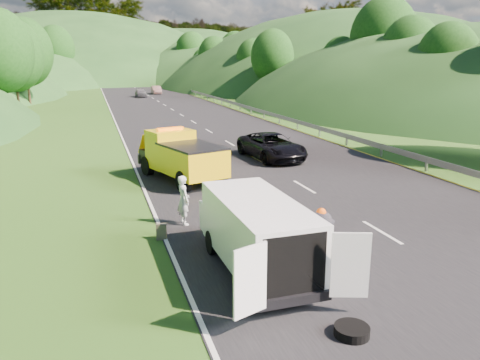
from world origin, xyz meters
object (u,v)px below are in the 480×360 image
object	(u,v)px
child	(234,234)
white_van	(256,230)
worker	(318,283)
suitcase	(161,232)
tow_truck	(181,156)
woman	(184,224)
spare_tire	(351,336)
passing_suv	(271,159)

from	to	relation	value
child	white_van	bearing A→B (deg)	-48.62
worker	suitcase	world-z (taller)	worker
tow_truck	woman	size ratio (longest dim) A/B	3.44
woman	suitcase	world-z (taller)	woman
worker	suitcase	distance (m)	5.39
child	spare_tire	distance (m)	6.39
passing_suv	tow_truck	bearing A→B (deg)	-156.40
tow_truck	woman	world-z (taller)	tow_truck
tow_truck	suitcase	distance (m)	7.68
white_van	worker	xyz separation A→B (m)	(1.28, -1.18, -1.14)
tow_truck	worker	bearing A→B (deg)	-100.32
spare_tire	passing_suv	distance (m)	17.92
tow_truck	worker	size ratio (longest dim) A/B	3.13
tow_truck	worker	xyz separation A→B (m)	(1.39, -11.55, -1.17)
child	worker	bearing A→B (deg)	-29.07
tow_truck	child	xyz separation A→B (m)	(0.35, -7.55, -1.17)
tow_truck	worker	distance (m)	11.69
white_van	worker	distance (m)	2.08
woman	suitcase	distance (m)	1.53
white_van	child	bearing A→B (deg)	83.95
woman	spare_tire	xyz separation A→B (m)	(2.01, -7.73, 0.00)
child	passing_suv	world-z (taller)	passing_suv
tow_truck	child	bearing A→B (deg)	-104.50
white_van	spare_tire	world-z (taller)	white_van
child	suitcase	bearing A→B (deg)	-138.25
white_van	woman	bearing A→B (deg)	104.33
worker	suitcase	xyz separation A→B (m)	(-3.38, 4.19, 0.26)
tow_truck	passing_suv	xyz separation A→B (m)	(5.86, 3.33, -1.17)
white_van	passing_suv	distance (m)	14.90
worker	spare_tire	world-z (taller)	worker
child	tow_truck	bearing A→B (deg)	139.10
woman	suitcase	xyz separation A→B (m)	(-0.94, -1.17, 0.26)
child	spare_tire	xyz separation A→B (m)	(0.61, -6.37, 0.00)
passing_suv	spare_tire	bearing A→B (deg)	-111.85
white_van	suitcase	xyz separation A→B (m)	(-2.09, 3.01, -0.88)
tow_truck	child	distance (m)	7.65
woman	suitcase	size ratio (longest dim) A/B	3.31
white_van	passing_suv	xyz separation A→B (m)	(5.75, 13.70, -1.14)
tow_truck	passing_suv	world-z (taller)	tow_truck
tow_truck	passing_suv	size ratio (longest dim) A/B	1.13
suitcase	spare_tire	bearing A→B (deg)	-65.74
tow_truck	spare_tire	xyz separation A→B (m)	(0.97, -13.91, -1.17)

